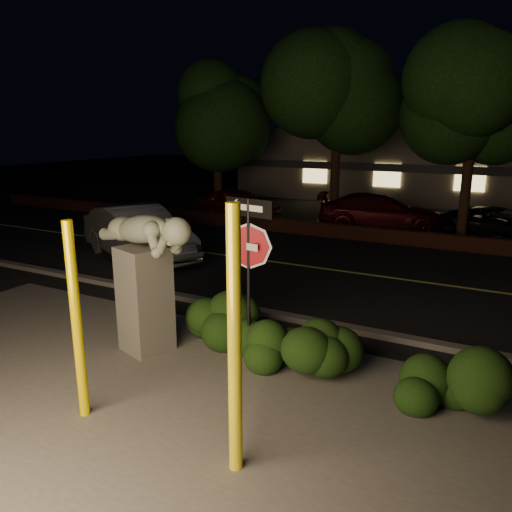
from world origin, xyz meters
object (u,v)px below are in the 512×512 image
at_px(yellow_pole_right, 235,345).
at_px(signpost, 249,247).
at_px(silver_sedan, 138,233).
at_px(parked_car_red, 238,203).
at_px(parked_car_darkred, 380,212).
at_px(parked_car_dark, 498,224).
at_px(sculpture, 145,266).
at_px(yellow_pole_left, 77,323).

xyz_separation_m(yellow_pole_right, signpost, (-1.34, 2.78, 0.41)).
relative_size(silver_sedan, parked_car_red, 1.25).
bearing_deg(signpost, parked_car_darkred, 103.39).
xyz_separation_m(yellow_pole_right, parked_car_red, (-8.58, 14.95, -0.95)).
bearing_deg(parked_car_dark, parked_car_red, 108.77).
distance_m(signpost, sculpture, 1.91).
bearing_deg(parked_car_darkred, sculpture, 161.30).
distance_m(signpost, silver_sedan, 7.85).
bearing_deg(yellow_pole_left, parked_car_darkred, 88.88).
bearing_deg(yellow_pole_left, parked_car_red, 112.08).
bearing_deg(yellow_pole_right, signpost, 115.79).
height_order(silver_sedan, parked_car_darkred, silver_sedan).
xyz_separation_m(yellow_pole_left, parked_car_red, (-6.07, 14.97, -0.75)).
bearing_deg(signpost, parked_car_red, 130.20).
distance_m(sculpture, silver_sedan, 6.94).
height_order(signpost, parked_car_red, signpost).
distance_m(yellow_pole_left, parked_car_darkred, 15.39).
bearing_deg(parked_car_dark, parked_car_darkred, 108.26).
height_order(sculpture, parked_car_darkred, sculpture).
bearing_deg(signpost, sculpture, -149.31).
height_order(signpost, sculpture, signpost).
distance_m(yellow_pole_right, parked_car_darkred, 15.54).
height_order(yellow_pole_left, parked_car_darkred, yellow_pole_left).
bearing_deg(signpost, yellow_pole_right, -54.73).
relative_size(yellow_pole_left, yellow_pole_right, 0.88).
distance_m(sculpture, parked_car_red, 14.00).
xyz_separation_m(sculpture, silver_sedan, (-4.63, 5.10, -0.80)).
relative_size(signpost, parked_car_darkred, 0.57).
relative_size(sculpture, silver_sedan, 0.53).
bearing_deg(parked_car_red, parked_car_darkred, -81.26).
height_order(yellow_pole_left, yellow_pole_right, yellow_pole_right).
bearing_deg(signpost, silver_sedan, 154.68).
xyz_separation_m(yellow_pole_left, silver_sedan, (-5.21, 7.22, -0.60)).
height_order(yellow_pole_left, silver_sedan, yellow_pole_left).
xyz_separation_m(parked_car_darkred, parked_car_dark, (4.30, 0.21, -0.14)).
bearing_deg(parked_car_dark, sculpture, 174.40).
bearing_deg(parked_car_darkred, parked_car_red, 78.78).
distance_m(yellow_pole_right, signpost, 3.11).
height_order(yellow_pole_left, signpost, signpost).
bearing_deg(yellow_pole_left, signpost, 67.44).
xyz_separation_m(silver_sedan, parked_car_red, (-0.86, 7.75, -0.14)).
xyz_separation_m(sculpture, parked_car_dark, (5.18, 13.47, -1.05)).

